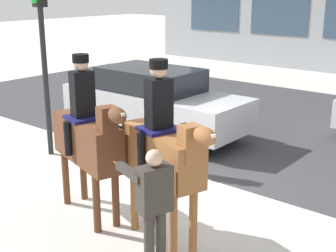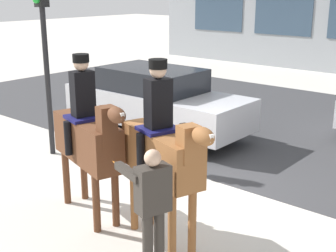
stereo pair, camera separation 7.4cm
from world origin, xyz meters
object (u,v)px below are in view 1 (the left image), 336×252
at_px(pedestrian_bystander, 153,204).
at_px(street_car_near_lane, 153,100).
at_px(mounted_horse_companion, 163,150).
at_px(mounted_horse_lead, 88,137).
at_px(traffic_light, 41,33).

distance_m(pedestrian_bystander, street_car_near_lane, 5.88).
relative_size(mounted_horse_companion, street_car_near_lane, 0.55).
relative_size(pedestrian_bystander, street_car_near_lane, 0.36).
bearing_deg(mounted_horse_lead, street_car_near_lane, 134.54).
xyz_separation_m(mounted_horse_lead, mounted_horse_companion, (1.39, 0.09, 0.07)).
bearing_deg(mounted_horse_companion, mounted_horse_lead, -158.04).
distance_m(mounted_horse_companion, street_car_near_lane, 5.12).
bearing_deg(pedestrian_bystander, street_car_near_lane, -30.76).
relative_size(mounted_horse_companion, pedestrian_bystander, 1.54).
relative_size(mounted_horse_lead, mounted_horse_companion, 0.98).
distance_m(pedestrian_bystander, traffic_light, 5.22).
height_order(mounted_horse_companion, street_car_near_lane, mounted_horse_companion).
bearing_deg(mounted_horse_companion, street_car_near_lane, 151.20).
height_order(mounted_horse_lead, traffic_light, traffic_light).
bearing_deg(mounted_horse_lead, mounted_horse_companion, 19.71).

